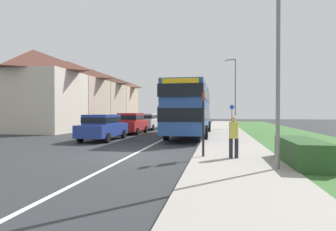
{
  "coord_description": "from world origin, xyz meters",
  "views": [
    {
      "loc": [
        3.54,
        -10.97,
        1.82
      ],
      "look_at": [
        0.62,
        5.14,
        1.6
      ],
      "focal_mm": 29.34,
      "sensor_mm": 36.0,
      "label": 1
    }
  ],
  "objects": [
    {
      "name": "parked_car_blue",
      "position": [
        -3.65,
        5.44,
        0.91
      ],
      "size": [
        1.93,
        4.5,
        1.65
      ],
      "color": "navy",
      "rests_on": "ground_plane"
    },
    {
      "name": "street_lamp_mid",
      "position": [
        5.18,
        17.45,
        4.11
      ],
      "size": [
        1.14,
        0.2,
        7.13
      ],
      "color": "slate",
      "rests_on": "ground_plane"
    },
    {
      "name": "grass_verge_seaward",
      "position": [
        8.5,
        6.0,
        0.04
      ],
      "size": [
        6.0,
        68.0,
        0.08
      ],
      "primitive_type": "cube",
      "color": "#3D6B33",
      "rests_on": "ground_plane"
    },
    {
      "name": "roadside_hedge",
      "position": [
        6.3,
        -1.25,
        0.45
      ],
      "size": [
        1.1,
        3.24,
        0.9
      ],
      "primitive_type": "cube",
      "color": "#2D5128",
      "rests_on": "ground_plane"
    },
    {
      "name": "parked_car_red",
      "position": [
        -3.47,
        10.73,
        0.94
      ],
      "size": [
        1.91,
        4.16,
        1.72
      ],
      "color": "#B21E1E",
      "rests_on": "ground_plane"
    },
    {
      "name": "double_decker_bus",
      "position": [
        1.54,
        9.35,
        2.14
      ],
      "size": [
        2.8,
        11.35,
        3.7
      ],
      "color": "#284C93",
      "rests_on": "ground_plane"
    },
    {
      "name": "ground_plane",
      "position": [
        0.0,
        0.0,
        0.0
      ],
      "size": [
        120.0,
        120.0,
        0.0
      ],
      "primitive_type": "plane",
      "color": "#2D3033"
    },
    {
      "name": "pedestrian_at_stop",
      "position": [
        4.12,
        -0.62,
        0.98
      ],
      "size": [
        0.34,
        0.34,
        1.67
      ],
      "color": "#23232D",
      "rests_on": "ground_plane"
    },
    {
      "name": "parked_car_silver",
      "position": [
        -3.53,
        16.12,
        0.92
      ],
      "size": [
        2.01,
        4.57,
        1.66
      ],
      "color": "#B7B7BC",
      "rests_on": "ground_plane"
    },
    {
      "name": "street_lamp_near",
      "position": [
        5.19,
        -2.36,
        3.95
      ],
      "size": [
        1.14,
        0.2,
        6.81
      ],
      "color": "slate",
      "rests_on": "ground_plane"
    },
    {
      "name": "bus_stop_sign",
      "position": [
        3.0,
        -0.46,
        1.54
      ],
      "size": [
        0.09,
        0.52,
        2.6
      ],
      "color": "black",
      "rests_on": "ground_plane"
    },
    {
      "name": "pavement_near_side",
      "position": [
        4.2,
        6.0,
        0.06
      ],
      "size": [
        3.2,
        68.0,
        0.12
      ],
      "primitive_type": "cube",
      "color": "#9E998E",
      "rests_on": "ground_plane"
    },
    {
      "name": "cycle_route_sign",
      "position": [
        4.95,
        17.35,
        1.43
      ],
      "size": [
        0.44,
        0.08,
        2.52
      ],
      "color": "slate",
      "rests_on": "ground_plane"
    },
    {
      "name": "house_terrace_far_side",
      "position": [
        -12.86,
        19.77,
        3.72
      ],
      "size": [
        7.84,
        22.7,
        7.44
      ],
      "color": "beige",
      "rests_on": "ground_plane"
    },
    {
      "name": "lane_marking_centre",
      "position": [
        0.0,
        8.0,
        0.0
      ],
      "size": [
        0.14,
        60.0,
        0.01
      ],
      "primitive_type": "cube",
      "color": "silver",
      "rests_on": "ground_plane"
    }
  ]
}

